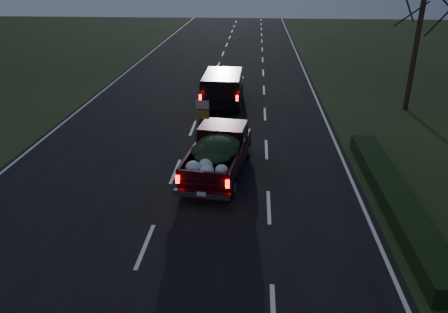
# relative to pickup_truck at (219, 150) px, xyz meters

# --- Properties ---
(ground) EXTENTS (120.00, 120.00, 0.00)m
(ground) POSITION_rel_pickup_truck_xyz_m (-1.70, -5.01, -0.96)
(ground) COLOR black
(ground) RESTS_ON ground
(road_asphalt) EXTENTS (14.00, 120.00, 0.02)m
(road_asphalt) POSITION_rel_pickup_truck_xyz_m (-1.70, -5.01, -0.95)
(road_asphalt) COLOR black
(road_asphalt) RESTS_ON ground
(hedge_row) EXTENTS (1.00, 10.00, 0.60)m
(hedge_row) POSITION_rel_pickup_truck_xyz_m (6.10, -2.01, -0.66)
(hedge_row) COLOR black
(hedge_row) RESTS_ON ground
(bare_tree_far) EXTENTS (3.60, 3.60, 7.00)m
(bare_tree_far) POSITION_rel_pickup_truck_xyz_m (9.80, 8.99, 4.27)
(bare_tree_far) COLOR black
(bare_tree_far) RESTS_ON ground
(pickup_truck) EXTENTS (2.46, 5.09, 2.57)m
(pickup_truck) POSITION_rel_pickup_truck_xyz_m (0.00, 0.00, 0.00)
(pickup_truck) COLOR #34070D
(pickup_truck) RESTS_ON ground
(lead_suv) EXTENTS (2.22, 5.20, 1.49)m
(lead_suv) POSITION_rel_pickup_truck_xyz_m (-0.54, 9.21, 0.16)
(lead_suv) COLOR black
(lead_suv) RESTS_ON ground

